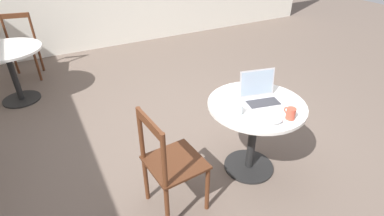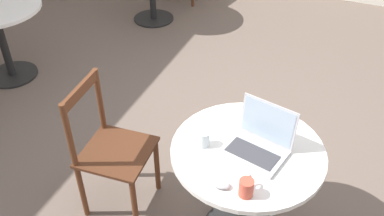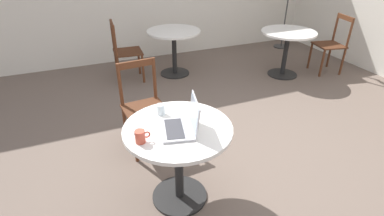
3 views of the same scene
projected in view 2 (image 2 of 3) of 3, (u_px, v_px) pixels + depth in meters
The scene contains 7 objects.
ground_plane at pixel (227, 143), 3.40m from camera, with size 16.00×16.00×0.00m, color #66564C.
cafe_table_near at pixel (246, 171), 2.40m from camera, with size 0.84×0.84×0.72m.
chair_near_back at pixel (111, 150), 2.68m from camera, with size 0.45×0.45×0.92m.
laptop at pixel (259, 142), 2.27m from camera, with size 0.33×0.37×0.25m.
mouse at pixel (220, 184), 2.09m from camera, with size 0.06×0.10×0.03m.
mug at pixel (246, 187), 2.03m from camera, with size 0.11×0.07×0.09m.
drinking_glass at pixel (204, 139), 2.31m from camera, with size 0.07×0.07×0.09m.
Camera 2 is at (-2.42, -0.72, 2.32)m, focal length 40.00 mm.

